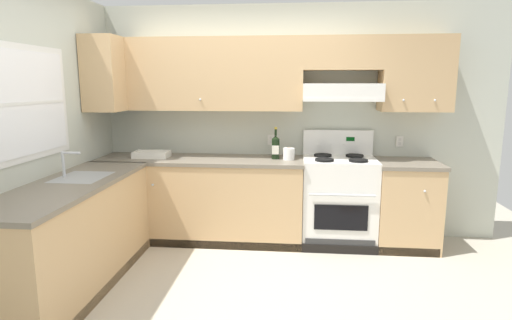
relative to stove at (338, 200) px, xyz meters
name	(u,v)px	position (x,y,z in m)	size (l,w,h in m)	color
ground_plane	(222,295)	(-1.05, -1.25, -0.48)	(7.04, 7.04, 0.00)	#B2AA99
wall_back	(279,104)	(-0.65, 0.27, 1.00)	(4.68, 0.57, 2.55)	beige
wall_left	(39,127)	(-2.64, -1.03, 0.87)	(0.47, 4.00, 2.55)	beige
counter_back_run	(245,200)	(-1.00, -0.01, -0.03)	(3.60, 0.65, 0.91)	tan
counter_left_run	(72,236)	(-2.29, -1.25, -0.02)	(0.63, 1.91, 1.13)	tan
stove	(338,200)	(0.00, 0.00, 0.00)	(0.76, 0.62, 1.20)	white
wine_bottle	(276,147)	(-0.68, 0.03, 0.56)	(0.08, 0.09, 0.34)	black
bowl	(152,155)	(-2.02, -0.02, 0.46)	(0.38, 0.22, 0.07)	white
paper_towel_roll	(289,154)	(-0.53, -0.01, 0.49)	(0.12, 0.12, 0.13)	white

